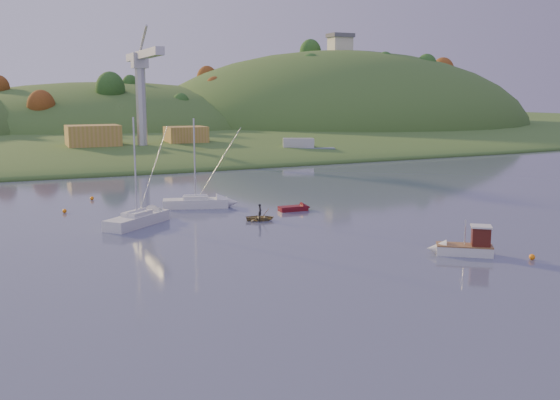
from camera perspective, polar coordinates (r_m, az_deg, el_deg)
name	(u,v)px	position (r m, az deg, el deg)	size (l,w,h in m)	color
far_shore	(73,131)	(248.56, -18.39, 6.00)	(620.00, 220.00, 1.50)	#325421
shore_slope	(101,143)	(184.25, -16.06, 4.99)	(640.00, 150.00, 7.00)	#325421
hill_center	(109,133)	(230.16, -15.33, 5.89)	(140.00, 120.00, 36.00)	#325421
hill_right	(339,130)	(245.08, 5.40, 6.40)	(150.00, 130.00, 60.00)	#325421
hilltop_house	(340,42)	(245.46, 5.53, 14.21)	(9.00, 7.00, 6.45)	beige
hillside_trees	(91,139)	(203.99, -16.93, 5.37)	(280.00, 50.00, 32.00)	#214D1B
wharf	(154,151)	(143.01, -11.42, 4.41)	(42.00, 16.00, 2.40)	slate
shed_west	(93,136)	(141.30, -16.71, 5.60)	(11.00, 8.00, 4.80)	#A58437
shed_east	(186,135)	(146.73, -8.59, 5.88)	(9.00, 7.00, 4.00)	#A58437
dock_crane	(142,78)	(138.30, -12.51, 10.83)	(3.20, 28.00, 20.30)	#B7B7BC
fishing_boat	(460,246)	(56.69, 16.14, -4.06)	(5.51, 4.69, 3.55)	silver
sailboat_near	(137,219)	(68.16, -12.93, -1.68)	(7.94, 7.24, 11.50)	silver
sailboat_far	(196,202)	(77.56, -7.73, -0.17)	(8.25, 4.52, 10.96)	silver
canoe	(260,218)	(69.17, -1.84, -1.62)	(2.25, 3.15, 0.65)	#938151
paddler	(260,213)	(69.08, -1.84, -1.23)	(0.59, 0.39, 1.61)	black
red_tender	(299,208)	(75.22, 1.74, -0.73)	(4.10, 1.54, 1.38)	#5E0D14
work_vessel	(298,150)	(139.72, 1.68, 4.59)	(16.90, 11.40, 4.10)	slate
buoy_0	(532,257)	(57.13, 22.06, -4.85)	(0.50, 0.50, 0.50)	orange
buoy_1	(65,211)	(77.76, -19.10, -0.95)	(0.50, 0.50, 0.50)	orange
buoy_2	(92,198)	(86.06, -16.82, 0.16)	(0.50, 0.50, 0.50)	orange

